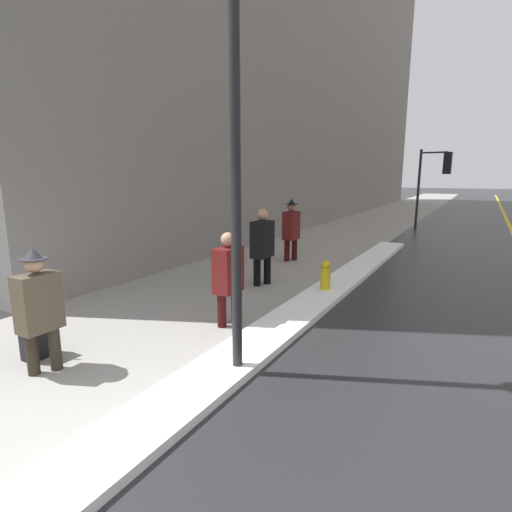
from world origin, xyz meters
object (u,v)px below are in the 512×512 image
pedestrian_trailing (39,306)px  pedestrian_nearside (262,243)px  lamp_post (235,100)px  rolling_suitcase (37,337)px  traffic_light_near (437,172)px  fire_hydrant (325,278)px  pedestrian_in_glasses (228,275)px  pedestrian_in_fedora (291,228)px

pedestrian_trailing → pedestrian_nearside: bearing=175.5°
lamp_post → rolling_suitcase: lamp_post is taller
pedestrian_trailing → traffic_light_near: bearing=171.3°
lamp_post → fire_hydrant: 4.61m
traffic_light_near → rolling_suitcase: bearing=-91.3°
lamp_post → traffic_light_near: lamp_post is taller
pedestrian_trailing → rolling_suitcase: 0.73m
traffic_light_near → pedestrian_in_glasses: bearing=-86.8°
traffic_light_near → pedestrian_in_glasses: (-1.50, -13.86, -1.65)m
lamp_post → pedestrian_in_glasses: lamp_post is taller
lamp_post → fire_hydrant: size_ratio=7.60×
traffic_light_near → pedestrian_trailing: size_ratio=2.23×
lamp_post → pedestrian_trailing: 3.29m
pedestrian_in_fedora → rolling_suitcase: size_ratio=1.82×
pedestrian_nearside → lamp_post: bearing=24.7°
lamp_post → rolling_suitcase: 3.90m
pedestrian_in_fedora → rolling_suitcase: bearing=-2.4°
lamp_post → pedestrian_nearside: bearing=114.3°
pedestrian_trailing → pedestrian_nearside: 4.79m
pedestrian_trailing → pedestrian_in_glasses: size_ratio=1.03×
pedestrian_in_glasses → pedestrian_nearside: size_ratio=0.90×
lamp_post → pedestrian_in_glasses: (-0.94, 1.24, -2.31)m
pedestrian_trailing → rolling_suitcase: size_ratio=1.63×
pedestrian_trailing → pedestrian_in_fedora: size_ratio=0.90×
lamp_post → pedestrian_nearside: 4.55m
pedestrian_trailing → rolling_suitcase: bearing=-113.3°
traffic_light_near → rolling_suitcase: size_ratio=3.64×
pedestrian_nearside → pedestrian_in_fedora: bearing=-168.7°
pedestrian_nearside → pedestrian_in_fedora: 2.65m
pedestrian_in_fedora → rolling_suitcase: (-0.34, -7.18, -0.64)m
lamp_post → pedestrian_trailing: lamp_post is taller
pedestrian_nearside → rolling_suitcase: bearing=-10.2°
pedestrian_in_fedora → fire_hydrant: bearing=37.4°
pedestrian_trailing → fire_hydrant: 5.17m
lamp_post → rolling_suitcase: (-2.49, -0.96, -2.85)m
pedestrian_nearside → fire_hydrant: size_ratio=2.39×
pedestrian_in_glasses → fire_hydrant: 2.57m
traffic_light_near → pedestrian_trailing: traffic_light_near is taller
traffic_light_near → pedestrian_nearside: (-2.20, -11.49, -1.57)m
pedestrian_nearside → fire_hydrant: bearing=91.9°
traffic_light_near → pedestrian_in_fedora: traffic_light_near is taller
pedestrian_in_glasses → rolling_suitcase: bearing=-34.7°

